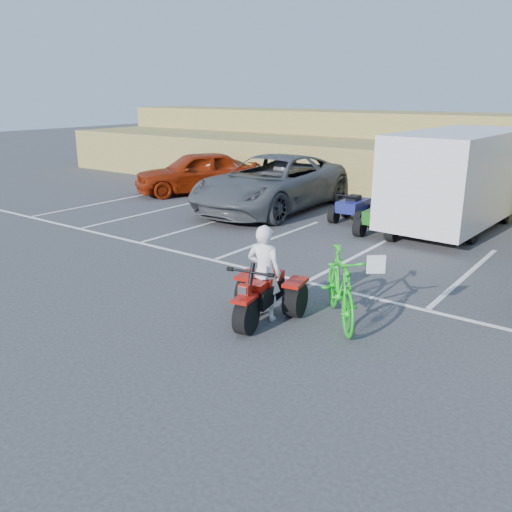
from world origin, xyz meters
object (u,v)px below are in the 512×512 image
Objects in this scene: rider at (264,273)px; grey_pickup at (272,183)px; red_trike_atv at (261,321)px; cargo_trailer at (459,176)px; quad_atv_green at (382,235)px; quad_atv_blue at (352,222)px; red_car at (196,172)px; green_dirt_bike at (340,287)px.

rider is 0.26× the size of grey_pickup.
cargo_trailer reaches higher than red_trike_atv.
quad_atv_blue is at bearing 143.47° from quad_atv_green.
quad_atv_green is at bearing 19.81° from red_car.
cargo_trailer is at bearing -105.12° from rider.
grey_pickup reaches higher than rider.
rider is 9.65m from grey_pickup.
quad_atv_green is (9.02, -1.86, -0.85)m from red_car.
rider is 0.35× the size of red_car.
rider is 9.25m from cargo_trailer.
quad_atv_green is (-0.80, 7.12, 0.00)m from red_trike_atv.
green_dirt_bike reaches higher than quad_atv_blue.
quad_atv_green is (-0.77, 6.97, -0.89)m from rider.
red_trike_atv is 9.50m from cargo_trailer.
rider is at bearing 90.00° from red_trike_atv.
red_trike_atv is 1.07× the size of quad_atv_green.
rider is 0.79× the size of green_dirt_bike.
grey_pickup is 4.63× the size of quad_atv_blue.
cargo_trailer is (10.39, 0.37, 0.72)m from red_car.
red_car is (-9.79, 8.83, -0.04)m from rider.
green_dirt_bike is 0.45× the size of red_car.
quad_atv_green is (-1.37, -2.23, -1.57)m from cargo_trailer.
quad_atv_blue is at bearing 94.14° from red_trike_atv.
quad_atv_green is at bearing -95.11° from rider.
quad_atv_green is (1.46, -0.99, 0.00)m from quad_atv_blue.
grey_pickup is 1.07× the size of cargo_trailer.
red_car is 3.12× the size of quad_atv_green.
grey_pickup is 3.32m from quad_atv_blue.
green_dirt_bike is 8.05m from quad_atv_blue.
quad_atv_blue is at bearing -2.71° from grey_pickup.
quad_atv_green is at bearing 85.00° from red_trike_atv.
red_trike_atv is 0.34× the size of red_car.
grey_pickup is at bearing -165.68° from cargo_trailer.
grey_pickup reaches higher than quad_atv_blue.
quad_atv_blue is (-2.23, 7.96, -0.89)m from rider.
cargo_trailer reaches higher than rider.
green_dirt_bike is (1.16, 0.85, 0.67)m from red_trike_atv.
red_car is at bearing -53.47° from rider.
cargo_trailer is 3.05m from quad_atv_green.
quad_atv_green is at bearing 68.15° from green_dirt_bike.
grey_pickup is 6.17m from cargo_trailer.
red_car is at bearing 126.14° from red_trike_atv.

